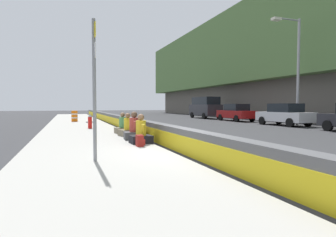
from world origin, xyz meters
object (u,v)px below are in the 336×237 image
(route_sign_post, at_px, (94,80))
(seated_person_middle, at_px, (134,131))
(seated_person_far, at_px, (123,127))
(construction_barrel, at_px, (74,116))
(seated_person_foreground, at_px, (141,134))
(street_lamp, at_px, (295,62))
(backpack, at_px, (140,141))
(parked_car_third, at_px, (284,114))
(fire_hydrant, at_px, (90,121))
(seated_person_rear, at_px, (128,129))
(parked_car_midline, at_px, (205,107))
(parked_car_fourth, at_px, (236,112))

(route_sign_post, xyz_separation_m, seated_person_middle, (4.16, -1.98, -1.71))
(seated_person_far, distance_m, construction_barrel, 11.81)
(seated_person_foreground, distance_m, street_lamp, 16.19)
(backpack, xyz_separation_m, construction_barrel, (16.42, 1.75, 0.28))
(parked_car_third, bearing_deg, backpack, 119.97)
(fire_hydrant, relative_size, seated_person_rear, 0.82)
(route_sign_post, bearing_deg, parked_car_midline, -33.44)
(seated_person_middle, bearing_deg, seated_person_far, -0.66)
(street_lamp, bearing_deg, route_sign_post, 121.44)
(street_lamp, distance_m, parked_car_third, 4.15)
(parked_car_fourth, distance_m, parked_car_midline, 6.34)
(fire_hydrant, relative_size, backpack, 2.20)
(backpack, bearing_deg, seated_person_far, -3.66)
(construction_barrel, height_order, parked_car_fourth, parked_car_fourth)
(seated_person_far, relative_size, parked_car_third, 0.23)
(fire_hydrant, xyz_separation_m, seated_person_far, (-3.57, -1.35, -0.12))
(seated_person_middle, relative_size, parked_car_third, 0.26)
(seated_person_foreground, height_order, backpack, seated_person_foreground)
(route_sign_post, height_order, seated_person_middle, route_sign_post)
(construction_barrel, bearing_deg, parked_car_midline, -74.40)
(construction_barrel, bearing_deg, seated_person_far, -169.98)
(route_sign_post, distance_m, parked_car_third, 18.10)
(backpack, relative_size, parked_car_third, 0.09)
(route_sign_post, height_order, fire_hydrant, route_sign_post)
(route_sign_post, relative_size, parked_car_fourth, 0.80)
(route_sign_post, distance_m, seated_person_middle, 4.91)
(seated_person_middle, distance_m, backpack, 2.09)
(construction_barrel, distance_m, street_lamp, 18.72)
(seated_person_far, relative_size, backpack, 2.65)
(seated_person_far, height_order, street_lamp, street_lamp)
(fire_hydrant, relative_size, parked_car_third, 0.19)
(seated_person_foreground, bearing_deg, construction_barrel, 7.22)
(seated_person_foreground, distance_m, backpack, 0.82)
(backpack, relative_size, parked_car_fourth, 0.09)
(parked_car_midline, bearing_deg, parked_car_third, -179.40)
(seated_person_rear, xyz_separation_m, parked_car_fourth, (10.82, -13.13, 0.39))
(seated_person_far, height_order, parked_car_fourth, parked_car_fourth)
(route_sign_post, xyz_separation_m, fire_hydrant, (10.45, -0.66, -1.62))
(fire_hydrant, height_order, backpack, fire_hydrant)
(route_sign_post, relative_size, fire_hydrant, 4.09)
(seated_person_far, relative_size, street_lamp, 0.13)
(seated_person_middle, xyz_separation_m, seated_person_rear, (1.42, -0.03, -0.03))
(seated_person_middle, distance_m, parked_car_third, 14.33)
(street_lamp, height_order, parked_car_fourth, street_lamp)
(parked_car_midline, bearing_deg, route_sign_post, 146.56)
(fire_hydrant, xyz_separation_m, backpack, (-8.35, -1.04, -0.25))
(backpack, distance_m, street_lamp, 16.77)
(seated_person_foreground, xyz_separation_m, seated_person_middle, (1.29, -0.04, 0.02))
(construction_barrel, relative_size, street_lamp, 0.12)
(seated_person_foreground, bearing_deg, fire_hydrant, 9.56)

